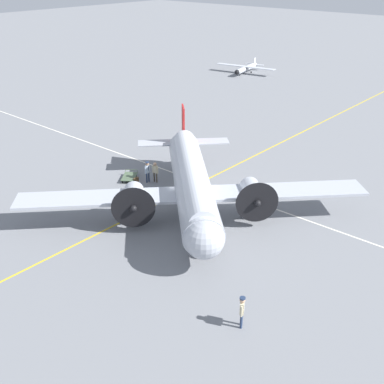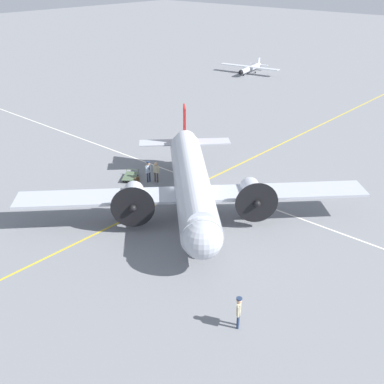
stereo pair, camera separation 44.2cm
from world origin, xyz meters
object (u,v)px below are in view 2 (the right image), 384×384
at_px(suitcase_near_door, 137,180).
at_px(light_aircraft_distant, 250,68).
at_px(ramp_agent, 148,169).
at_px(airliner_main, 192,184).
at_px(passenger_boarding, 156,170).
at_px(baggage_cart, 130,176).
at_px(crew_foreground, 239,309).

xyz_separation_m(suitcase_near_door, light_aircraft_distant, (42.63, 18.33, 0.60)).
bearing_deg(ramp_agent, airliner_main, 71.46).
height_order(suitcase_near_door, light_aircraft_distant, light_aircraft_distant).
relative_size(passenger_boarding, baggage_cart, 0.81).
xyz_separation_m(crew_foreground, suitcase_near_door, (8.87, 17.44, -0.95)).
height_order(airliner_main, baggage_cart, airliner_main).
relative_size(airliner_main, light_aircraft_distant, 1.90).
bearing_deg(suitcase_near_door, ramp_agent, -41.01).
xyz_separation_m(suitcase_near_door, baggage_cart, (0.08, 0.94, 0.04)).
distance_m(ramp_agent, light_aircraft_distant, 45.97).
relative_size(airliner_main, suitcase_near_door, 39.33).
relative_size(suitcase_near_door, baggage_cart, 0.23).
xyz_separation_m(crew_foreground, passenger_boarding, (10.07, 16.27, -0.06)).
bearing_deg(light_aircraft_distant, suitcase_near_door, 13.25).
height_order(crew_foreground, passenger_boarding, crew_foreground).
bearing_deg(passenger_boarding, light_aircraft_distant, 104.86).
xyz_separation_m(crew_foreground, light_aircraft_distant, (51.50, 35.77, -0.35)).
relative_size(passenger_boarding, ramp_agent, 0.98).
relative_size(crew_foreground, baggage_cart, 0.84).
height_order(suitcase_near_door, baggage_cart, baggage_cart).
relative_size(suitcase_near_door, light_aircraft_distant, 0.05).
distance_m(airliner_main, light_aircraft_distant, 50.93).
height_order(airliner_main, light_aircraft_distant, airliner_main).
relative_size(ramp_agent, light_aircraft_distant, 0.18).
bearing_deg(airliner_main, passenger_boarding, -156.99).
distance_m(airliner_main, ramp_agent, 7.25).
distance_m(suitcase_near_door, baggage_cart, 0.94).
bearing_deg(ramp_agent, baggage_cart, -69.09).
height_order(baggage_cart, light_aircraft_distant, light_aircraft_distant).
distance_m(baggage_cart, light_aircraft_distant, 45.97).
bearing_deg(suitcase_near_door, passenger_boarding, -44.36).
height_order(crew_foreground, ramp_agent, crew_foreground).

